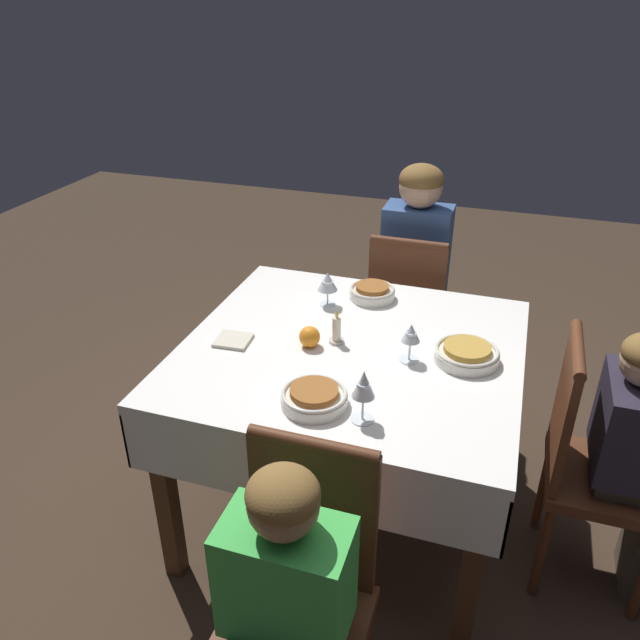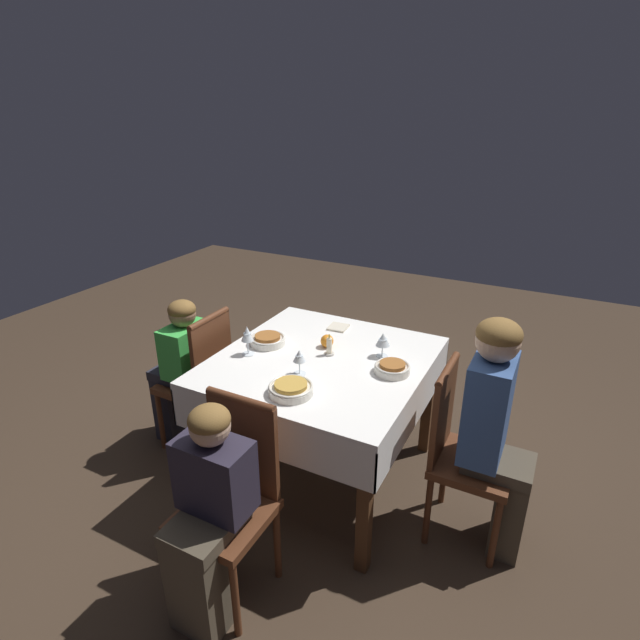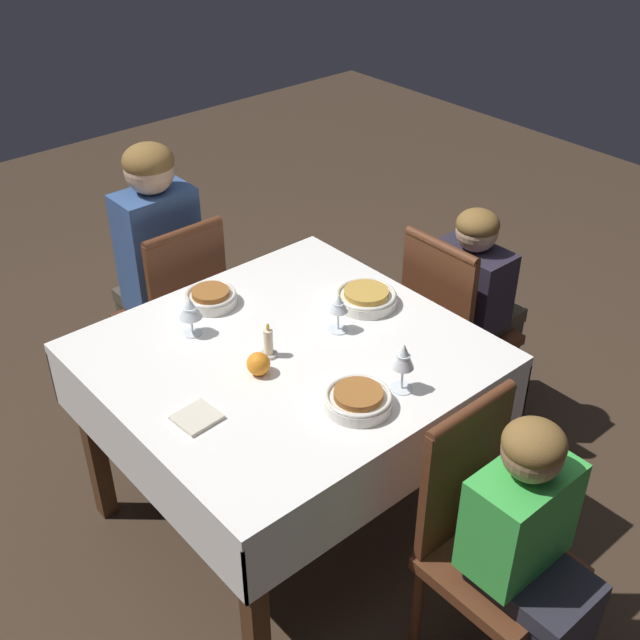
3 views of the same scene
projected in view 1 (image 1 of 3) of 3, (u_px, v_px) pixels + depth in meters
name	position (u px, v px, depth m)	size (l,w,h in m)	color
ground_plane	(347.00, 509.00, 2.51)	(8.00, 8.00, 0.00)	#3D2D21
dining_table	(351.00, 370.00, 2.19)	(1.14, 1.08, 0.76)	white
chair_south	(408.00, 315.00, 2.91)	(0.37, 0.37, 0.92)	#562D19
chair_north	(301.00, 590.00, 1.60)	(0.37, 0.37, 0.92)	#562D19
chair_west	(587.00, 458.00, 2.04)	(0.37, 0.37, 0.92)	#562D19
person_adult_denim	(416.00, 270.00, 2.94)	(0.30, 0.34, 1.19)	#4C4233
person_child_green	(277.00, 636.00, 1.45)	(0.30, 0.33, 0.97)	#282833
bowl_south	(372.00, 292.00, 2.46)	(0.18, 0.18, 0.06)	silver
wine_glass_south	(328.00, 283.00, 2.38)	(0.08, 0.08, 0.14)	white
bowl_north	(314.00, 397.00, 1.84)	(0.20, 0.20, 0.06)	silver
wine_glass_north	(364.00, 386.00, 1.74)	(0.07, 0.07, 0.17)	white
bowl_west	(467.00, 353.00, 2.06)	(0.21, 0.21, 0.06)	silver
wine_glass_west	(411.00, 335.00, 2.02)	(0.07, 0.07, 0.14)	white
candle_centerpiece	(337.00, 331.00, 2.15)	(0.05, 0.05, 0.12)	beige
orange_fruit	(310.00, 337.00, 2.13)	(0.07, 0.07, 0.07)	orange
napkin_red_folded	(233.00, 340.00, 2.17)	(0.13, 0.12, 0.01)	beige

